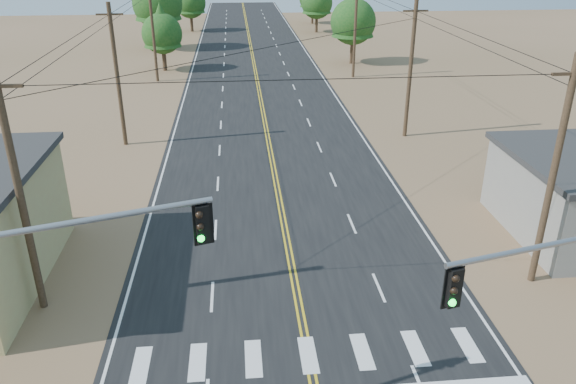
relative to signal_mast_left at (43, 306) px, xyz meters
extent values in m
cube|color=black|center=(7.46, 25.43, -5.16)|extent=(15.00, 200.00, 0.02)
cylinder|color=#4C3826|center=(-3.04, 7.43, -0.17)|extent=(0.30, 0.30, 10.00)
cylinder|color=#4C3826|center=(-3.04, 27.43, -0.17)|extent=(0.30, 0.30, 10.00)
cube|color=#4C3826|center=(-3.04, 27.43, 4.03)|extent=(1.80, 0.12, 0.12)
cylinder|color=#4C3826|center=(-3.04, 47.43, -0.17)|extent=(0.30, 0.30, 10.00)
cylinder|color=#4C3826|center=(17.96, 7.43, -0.17)|extent=(0.30, 0.30, 10.00)
cube|color=#4C3826|center=(17.96, 7.43, 4.03)|extent=(1.80, 0.12, 0.12)
cylinder|color=#4C3826|center=(17.96, 27.43, -0.17)|extent=(0.30, 0.30, 10.00)
cube|color=#4C3826|center=(17.96, 27.43, 4.03)|extent=(1.80, 0.12, 0.12)
cylinder|color=#4C3826|center=(17.96, 47.43, -0.17)|extent=(0.30, 0.30, 10.00)
cylinder|color=gray|center=(1.29, 0.40, 2.22)|extent=(6.36, 2.09, 0.17)
cube|color=black|center=(4.15, 1.28, 1.54)|extent=(0.44, 0.41, 1.14)
sphere|color=black|center=(4.09, 1.10, 1.90)|extent=(0.21, 0.21, 0.21)
sphere|color=black|center=(4.09, 1.10, 1.54)|extent=(0.21, 0.21, 0.21)
sphere|color=#0CE533|center=(4.09, 1.10, 1.18)|extent=(0.21, 0.21, 0.21)
cylinder|color=gray|center=(12.70, -1.06, 1.71)|extent=(5.55, 1.52, 0.15)
cube|color=black|center=(10.22, -1.67, 1.08)|extent=(0.40, 0.36, 1.07)
sphere|color=black|center=(10.18, -1.84, 1.42)|extent=(0.19, 0.19, 0.19)
sphere|color=black|center=(10.18, -1.84, 1.08)|extent=(0.19, 0.19, 0.19)
sphere|color=#0CE533|center=(10.18, -1.84, 0.74)|extent=(0.19, 0.19, 0.19)
cylinder|color=#3F2D1E|center=(-2.81, 52.72, -3.82)|extent=(0.47, 0.47, 2.69)
cone|color=#154A17|center=(-2.81, 52.72, -0.09)|extent=(4.18, 4.18, 4.78)
sphere|color=#154A17|center=(-2.81, 52.72, -1.06)|extent=(4.48, 4.48, 4.48)
cylinder|color=#3F2D1E|center=(-4.72, 66.22, -3.21)|extent=(0.47, 0.47, 3.92)
sphere|color=#154A17|center=(-4.72, 66.22, 0.81)|extent=(6.53, 6.53, 6.53)
cylinder|color=#3F2D1E|center=(-1.54, 82.00, -3.71)|extent=(0.45, 0.45, 2.92)
sphere|color=#154A17|center=(-1.54, 82.00, -0.71)|extent=(4.87, 4.87, 4.87)
cylinder|color=#3F2D1E|center=(19.18, 54.57, -3.57)|extent=(0.41, 0.41, 3.19)
cone|color=#154A17|center=(19.18, 54.57, 0.86)|extent=(4.96, 4.96, 5.67)
sphere|color=#154A17|center=(19.18, 54.57, -0.29)|extent=(5.32, 5.32, 5.32)
cylinder|color=#3F2D1E|center=(18.38, 79.21, -3.69)|extent=(0.44, 0.44, 2.95)
sphere|color=#154A17|center=(18.38, 79.21, -0.67)|extent=(4.91, 4.91, 4.91)
cylinder|color=#3F2D1E|center=(19.06, 89.31, -3.76)|extent=(0.40, 0.40, 2.81)
camera|label=1|loc=(5.22, -12.57, 8.72)|focal=35.00mm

